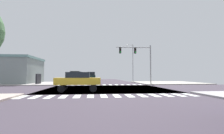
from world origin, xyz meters
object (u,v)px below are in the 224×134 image
object	(u,v)px
traffic_signal_mast	(137,55)
suv_queued_1	(79,76)
suv_outer_4	(81,76)
sedan_middle_3	(78,80)
street_lamp	(132,60)
sedan_nearside_1	(83,76)
suv_trailing_3	(91,76)
suv_leading_2	(76,76)

from	to	relation	value
traffic_signal_mast	suv_queued_1	world-z (taller)	traffic_signal_mast
traffic_signal_mast	suv_outer_4	bearing A→B (deg)	118.68
suv_queued_1	suv_outer_4	xyz separation A→B (m)	(0.00, 6.40, 0.00)
suv_queued_1	sedan_middle_3	distance (m)	24.68
street_lamp	sedan_nearside_1	distance (m)	20.21
suv_trailing_3	sedan_nearside_1	bearing A→B (deg)	-77.98
street_lamp	sedan_middle_3	size ratio (longest dim) A/B	2.15
suv_leading_2	suv_trailing_3	bearing A→B (deg)	-109.65
suv_trailing_3	suv_outer_4	xyz separation A→B (m)	(-3.00, 5.53, 0.00)
suv_outer_4	suv_leading_2	bearing A→B (deg)	90.00
suv_leading_2	sedan_middle_3	size ratio (longest dim) A/B	1.07
traffic_signal_mast	suv_queued_1	distance (m)	17.68
street_lamp	sedan_middle_3	distance (m)	27.54
street_lamp	suv_outer_4	xyz separation A→B (m)	(-13.12, 6.19, -4.05)
traffic_signal_mast	sedan_middle_3	xyz separation A→B (m)	(-8.89, -11.12, -3.80)
traffic_signal_mast	sedan_middle_3	size ratio (longest dim) A/B	1.55
suv_leading_2	sedan_middle_3	distance (m)	17.19
suv_trailing_3	street_lamp	bearing A→B (deg)	176.29
traffic_signal_mast	sedan_nearside_1	size ratio (longest dim) A/B	1.55
street_lamp	suv_queued_1	xyz separation A→B (m)	(-13.12, -0.21, -4.05)
sedan_nearside_1	sedan_middle_3	distance (m)	39.62
sedan_middle_3	suv_leading_2	bearing A→B (deg)	6.63
traffic_signal_mast	suv_outer_4	distance (m)	22.94
suv_queued_1	traffic_signal_mast	bearing A→B (deg)	128.88
sedan_nearside_1	suv_outer_4	size ratio (longest dim) A/B	0.93
traffic_signal_mast	sedan_nearside_1	bearing A→B (deg)	110.92
sedan_middle_3	suv_trailing_3	bearing A→B (deg)	-2.29
suv_leading_2	suv_outer_4	xyz separation A→B (m)	(0.00, 13.93, 0.00)
street_lamp	suv_leading_2	size ratio (longest dim) A/B	2.01
suv_leading_2	sedan_middle_3	world-z (taller)	suv_leading_2
sedan_nearside_1	sedan_middle_3	world-z (taller)	same
suv_trailing_3	suv_leading_2	bearing A→B (deg)	70.35
suv_outer_4	street_lamp	bearing A→B (deg)	154.76
sedan_nearside_1	sedan_middle_3	xyz separation A→B (m)	(1.98, -39.57, 0.00)
street_lamp	suv_leading_2	xyz separation A→B (m)	(-13.12, -7.75, -4.05)
suv_leading_2	sedan_middle_3	xyz separation A→B (m)	(1.98, -17.07, -0.28)
suv_leading_2	suv_trailing_3	world-z (taller)	same
street_lamp	suv_trailing_3	bearing A→B (deg)	176.29
traffic_signal_mast	suv_trailing_3	size ratio (longest dim) A/B	1.45
traffic_signal_mast	suv_trailing_3	bearing A→B (deg)	118.75
suv_queued_1	sedan_nearside_1	bearing A→B (deg)	-90.00
suv_queued_1	suv_leading_2	world-z (taller)	same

